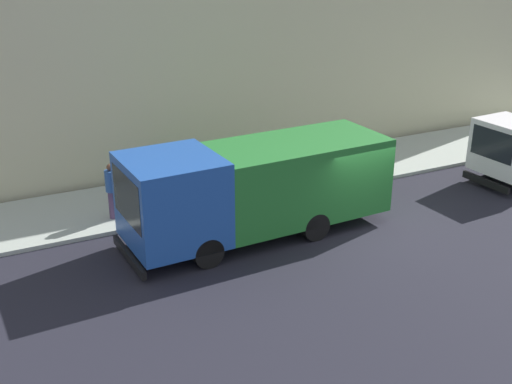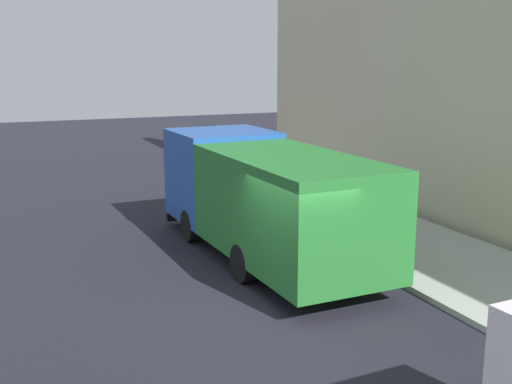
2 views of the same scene
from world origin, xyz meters
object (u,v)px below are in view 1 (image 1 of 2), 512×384
Objects in this scene: large_utility_truck at (256,185)px; pedestrian_walking at (112,190)px; pedestrian_standing at (167,168)px; traffic_cone_orange at (154,208)px.

pedestrian_walking is (2.81, 3.55, -0.50)m from large_utility_truck.
traffic_cone_orange is at bearing 2.34° from pedestrian_standing.
large_utility_truck is 4.73× the size of pedestrian_standing.
traffic_cone_orange is (-0.58, -1.10, -0.60)m from pedestrian_walking.
large_utility_truck is at bearing -132.27° from traffic_cone_orange.
large_utility_truck is 4.55× the size of pedestrian_walking.
pedestrian_walking reaches higher than traffic_cone_orange.
pedestrian_walking is at bearing 62.19° from traffic_cone_orange.
pedestrian_walking is 1.04× the size of pedestrian_standing.
large_utility_truck reaches higher than pedestrian_walking.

